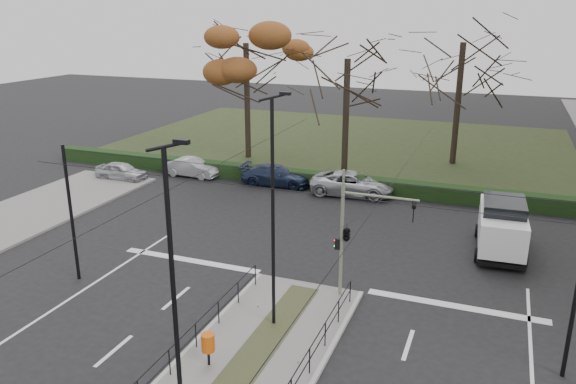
% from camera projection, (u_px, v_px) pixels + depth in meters
% --- Properties ---
extents(ground, '(140.00, 140.00, 0.00)m').
position_uv_depth(ground, '(262.00, 348.00, 19.46)').
color(ground, black).
rests_on(ground, ground).
extents(park, '(38.00, 26.00, 0.10)m').
position_uv_depth(park, '(344.00, 142.00, 49.94)').
color(park, '#253018').
rests_on(park, ground).
extents(hedge, '(38.00, 1.00, 1.00)m').
position_uv_depth(hedge, '(291.00, 177.00, 37.89)').
color(hedge, black).
rests_on(hedge, ground).
extents(median_railing, '(4.14, 13.24, 0.92)m').
position_uv_depth(median_railing, '(227.00, 366.00, 16.85)').
color(median_railing, black).
rests_on(median_railing, median_island).
extents(catenary, '(20.00, 34.00, 6.00)m').
position_uv_depth(catenary, '(279.00, 240.00, 19.85)').
color(catenary, black).
rests_on(catenary, ground).
extents(traffic_light, '(3.21, 1.85, 4.72)m').
position_uv_depth(traffic_light, '(349.00, 232.00, 21.97)').
color(traffic_light, slate).
rests_on(traffic_light, median_island).
extents(litter_bin, '(0.44, 0.44, 1.13)m').
position_uv_depth(litter_bin, '(208.00, 343.00, 18.05)').
color(litter_bin, black).
rests_on(litter_bin, median_island).
extents(streetlamp_median_near, '(0.70, 0.14, 8.38)m').
position_uv_depth(streetlamp_median_near, '(175.00, 307.00, 13.35)').
color(streetlamp_median_near, black).
rests_on(streetlamp_median_near, median_island).
extents(streetlamp_median_far, '(0.71, 0.15, 8.53)m').
position_uv_depth(streetlamp_median_far, '(273.00, 213.00, 19.41)').
color(streetlamp_median_far, black).
rests_on(streetlamp_median_far, median_island).
extents(parked_car_first, '(3.70, 1.50, 1.26)m').
position_uv_depth(parked_car_first, '(121.00, 171.00, 38.76)').
color(parked_car_first, '#AEB0B6').
rests_on(parked_car_first, ground).
extents(parked_car_second, '(4.02, 1.56, 1.30)m').
position_uv_depth(parked_car_second, '(192.00, 168.00, 39.57)').
color(parked_car_second, '#AEB0B6').
rests_on(parked_car_second, ground).
extents(parked_car_third, '(4.85, 2.26, 1.37)m').
position_uv_depth(parked_car_third, '(276.00, 175.00, 37.57)').
color(parked_car_third, '#1C2742').
rests_on(parked_car_third, ground).
extents(parked_car_fourth, '(5.47, 2.89, 1.47)m').
position_uv_depth(parked_car_fourth, '(352.00, 184.00, 35.60)').
color(parked_car_fourth, '#AEB0B6').
rests_on(parked_car_fourth, ground).
extents(white_van, '(2.47, 5.10, 2.62)m').
position_uv_depth(white_van, '(502.00, 225.00, 26.94)').
color(white_van, white).
rests_on(white_van, ground).
extents(rust_tree, '(9.03, 9.03, 11.57)m').
position_uv_depth(rust_tree, '(246.00, 43.00, 42.06)').
color(rust_tree, black).
rests_on(rust_tree, park).
extents(bare_tree_center, '(7.92, 7.92, 11.90)m').
position_uv_depth(bare_tree_center, '(463.00, 52.00, 40.34)').
color(bare_tree_center, black).
rests_on(bare_tree_center, park).
extents(bare_tree_near, '(7.41, 7.41, 10.67)m').
position_uv_depth(bare_tree_near, '(347.00, 68.00, 37.79)').
color(bare_tree_near, black).
rests_on(bare_tree_near, park).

